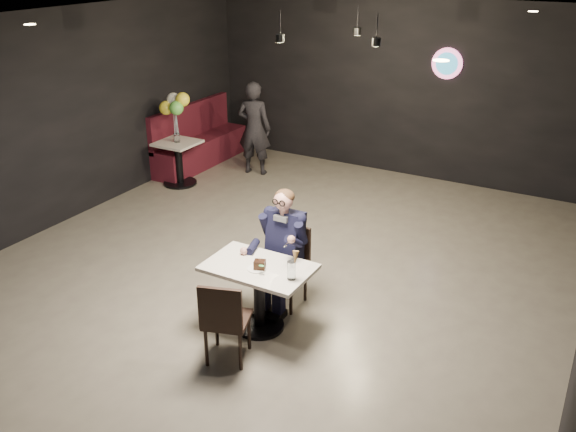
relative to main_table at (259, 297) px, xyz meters
The scene contains 17 objects.
floor 1.05m from the main_table, 119.84° to the left, with size 9.00×9.00×0.00m, color gray.
wall_sign 5.57m from the main_table, 86.61° to the left, with size 0.50×0.06×0.50m, color pink, non-canonical shape.
pendant_lights 3.82m from the main_table, 99.68° to the left, with size 1.40×1.20×0.36m, color black.
main_table is the anchor object (origin of this frame).
chair_far 0.56m from the main_table, 90.00° to the left, with size 0.42×0.46×0.92m, color black.
chair_near 0.60m from the main_table, 90.00° to the right, with size 0.42×0.46×0.92m, color black.
seated_man 0.65m from the main_table, 90.00° to the left, with size 0.60×0.80×1.44m, color black.
dessert_plate 0.39m from the main_table, 73.63° to the right, with size 0.20×0.20×0.01m, color white.
cake_slice 0.43m from the main_table, 48.39° to the right, with size 0.11×0.09×0.08m, color black.
mint_leaf 0.50m from the main_table, 48.09° to the right, with size 0.06×0.04×0.01m, color #2B8540.
sundae_glass 0.64m from the main_table, ahead, with size 0.09×0.09×0.19m, color silver.
wafer_cone 0.78m from the main_table, ahead, with size 0.06×0.06×0.13m, color tan.
booth_bench 5.45m from the main_table, 133.29° to the left, with size 0.56×2.23×1.11m, color #480F1C.
side_table 4.54m from the main_table, 139.19° to the left, with size 0.65×0.65×0.81m, color silver.
balloon_vase 4.56m from the main_table, 139.19° to the left, with size 0.10×0.10×0.15m, color silver.
balloon_bunch 4.62m from the main_table, 139.19° to the left, with size 0.42×0.42×0.69m, color yellow.
passerby 4.86m from the main_table, 122.67° to the left, with size 0.60×0.39×1.64m, color black.
Camera 1 is at (3.43, -5.49, 3.78)m, focal length 38.00 mm.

